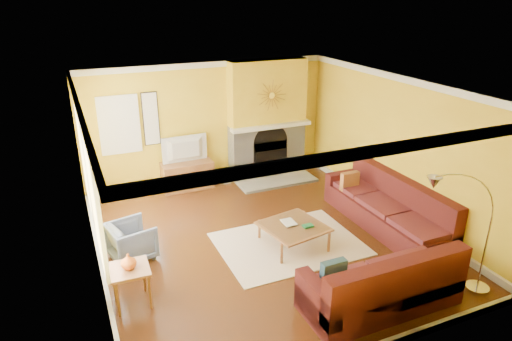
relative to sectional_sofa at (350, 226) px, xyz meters
name	(u,v)px	position (x,y,z in m)	size (l,w,h in m)	color
floor	(263,241)	(-1.20, 0.85, -0.46)	(5.50, 6.00, 0.02)	#582D12
ceiling	(265,87)	(-1.20, 0.85, 2.26)	(5.50, 6.00, 0.02)	white
wall_back	(208,124)	(-1.20, 3.86, 0.90)	(5.50, 0.02, 2.70)	yellow
wall_front	(378,262)	(-1.20, -2.16, 0.90)	(5.50, 0.02, 2.70)	yellow
wall_left	(89,197)	(-3.96, 0.85, 0.90)	(0.02, 6.00, 2.70)	yellow
wall_right	(398,148)	(1.56, 0.85, 0.90)	(0.02, 6.00, 2.70)	yellow
baseboard	(263,237)	(-1.20, 0.85, -0.39)	(5.50, 6.00, 0.12)	white
crown_molding	(264,92)	(-1.20, 0.85, 2.19)	(5.50, 6.00, 0.12)	white
window_left_near	(83,158)	(-3.92, 2.15, 1.05)	(0.06, 1.22, 1.72)	white
window_left_far	(94,204)	(-3.92, 0.25, 1.05)	(0.06, 1.22, 1.72)	white
window_back	(119,125)	(-3.10, 3.81, 1.10)	(0.82, 0.06, 1.22)	white
wall_art	(151,119)	(-2.45, 3.82, 1.15)	(0.34, 0.04, 1.14)	white
fireplace	(267,119)	(0.15, 3.65, 0.90)	(1.80, 0.40, 2.70)	#9F9D97
mantel	(272,126)	(0.15, 3.41, 0.80)	(1.92, 0.22, 0.08)	white
hearth	(277,181)	(0.15, 3.10, -0.42)	(1.80, 0.70, 0.06)	#9F9D97
sunburst	(272,95)	(0.15, 3.42, 1.50)	(0.70, 0.04, 0.70)	olive
rug	(289,244)	(-0.85, 0.55, -0.44)	(2.40, 1.80, 0.02)	beige
sectional_sofa	(350,226)	(0.00, 0.00, 0.00)	(3.10, 3.70, 0.90)	#511A1A
coffee_table	(293,235)	(-0.80, 0.50, -0.26)	(0.98, 0.98, 0.39)	white
media_console	(187,175)	(-1.80, 3.60, -0.15)	(1.11, 0.50, 0.61)	#935E35
tv	(186,150)	(-1.80, 3.60, 0.45)	(1.00, 0.13, 0.58)	black
subwoofer	(224,176)	(-0.95, 3.63, -0.31)	(0.28, 0.28, 0.28)	white
armchair	(132,241)	(-3.40, 1.20, -0.14)	(0.67, 0.69, 0.62)	slate
side_table	(131,286)	(-3.60, 0.00, -0.16)	(0.53, 0.53, 0.58)	#935E35
vase	(128,261)	(-3.60, 0.00, 0.24)	(0.21, 0.21, 0.22)	orange
book	(283,224)	(-0.95, 0.60, -0.05)	(0.21, 0.28, 0.03)	white
arc_lamp	(460,238)	(0.56, -1.70, 0.54)	(1.28, 0.36, 1.99)	silver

